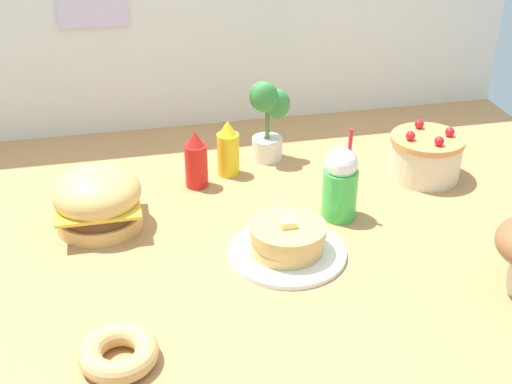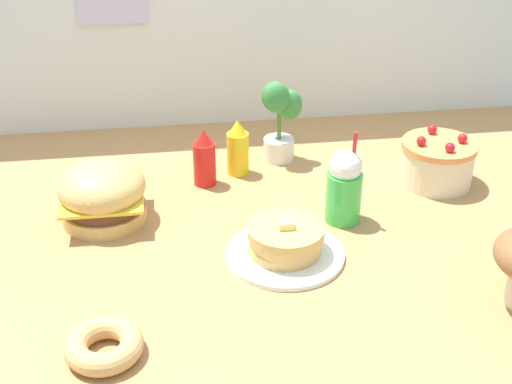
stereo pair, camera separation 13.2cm
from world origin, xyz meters
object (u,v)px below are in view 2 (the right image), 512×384
ketchup_bottle (204,159)px  potted_plant (280,117)px  cream_soda_cup (344,186)px  pancake_stack (285,243)px  burger (103,194)px  donut_pink_glaze (104,345)px  mustard_bottle (238,149)px  layer_cake (437,162)px

ketchup_bottle → potted_plant: (0.28, 0.15, 0.07)m
cream_soda_cup → potted_plant: (-0.12, 0.44, 0.05)m
pancake_stack → ketchup_bottle: 0.51m
burger → ketchup_bottle: (0.33, 0.19, 0.00)m
ketchup_bottle → potted_plant: 0.33m
donut_pink_glaze → mustard_bottle: bearing=64.4°
layer_cake → ketchup_bottle: bearing=172.6°
layer_cake → cream_soda_cup: cream_soda_cup is taller
layer_cake → mustard_bottle: bearing=166.1°
pancake_stack → mustard_bottle: 0.53m
pancake_stack → layer_cake: bearing=31.9°
ketchup_bottle → cream_soda_cup: cream_soda_cup is taller
burger → donut_pink_glaze: (0.03, -0.62, -0.06)m
donut_pink_glaze → ketchup_bottle: bearing=69.8°
pancake_stack → mustard_bottle: bearing=98.0°
burger → mustard_bottle: size_ratio=1.33×
layer_cake → potted_plant: bearing=153.3°
ketchup_bottle → potted_plant: size_ratio=0.66×
ketchup_bottle → donut_pink_glaze: (-0.30, -0.81, -0.06)m
burger → potted_plant: bearing=29.3°
cream_soda_cup → potted_plant: potted_plant is taller
pancake_stack → cream_soda_cup: bearing=39.0°
layer_cake → potted_plant: (-0.50, 0.25, 0.09)m
cream_soda_cup → ketchup_bottle: bearing=144.0°
donut_pink_glaze → potted_plant: (0.58, 0.96, 0.13)m
layer_cake → mustard_bottle: size_ratio=1.25×
ketchup_bottle → cream_soda_cup: (0.40, -0.29, 0.02)m
pancake_stack → ketchup_bottle: (-0.19, 0.47, 0.05)m
burger → pancake_stack: (0.52, -0.27, -0.05)m
pancake_stack → ketchup_bottle: ketchup_bottle is taller
burger → ketchup_bottle: ketchup_bottle is taller
pancake_stack → donut_pink_glaze: size_ratio=1.83×
ketchup_bottle → donut_pink_glaze: ketchup_bottle is taller
burger → ketchup_bottle: bearing=30.4°
pancake_stack → layer_cake: size_ratio=1.36×
donut_pink_glaze → potted_plant: bearing=58.9°
potted_plant → ketchup_bottle: bearing=-151.9°
mustard_bottle → potted_plant: size_ratio=0.66×
potted_plant → burger: bearing=-150.7°
pancake_stack → cream_soda_cup: 0.28m
pancake_stack → potted_plant: 0.63m
layer_cake → burger: bearing=-175.4°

